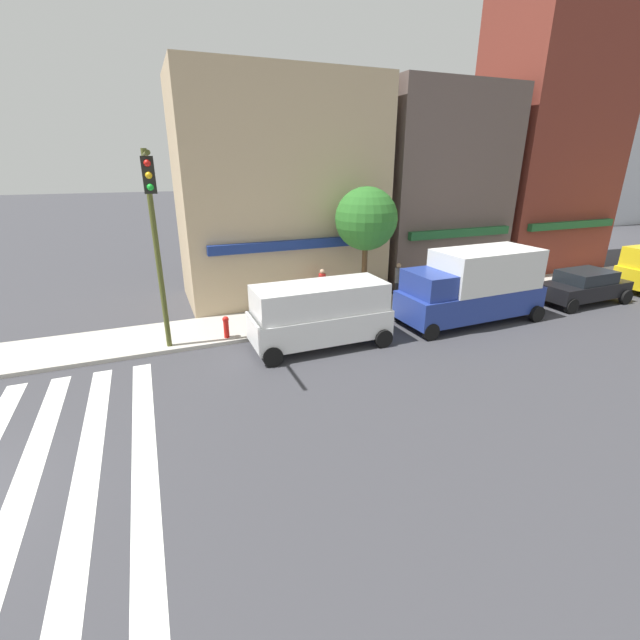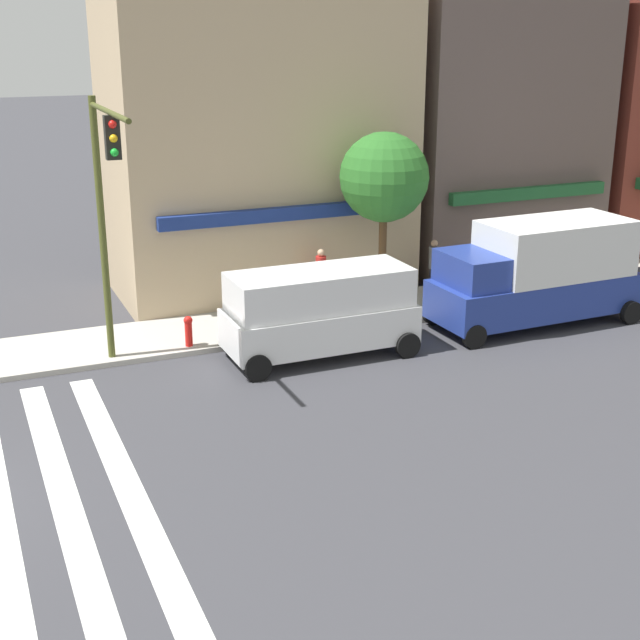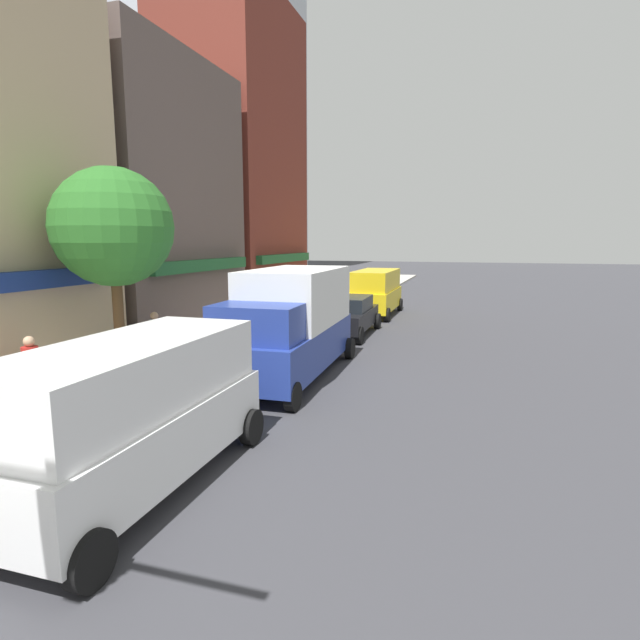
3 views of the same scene
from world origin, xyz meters
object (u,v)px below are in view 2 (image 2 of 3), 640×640
object	(u,v)px
traffic_signal	(106,194)
pedestrian_grey_coat	(434,266)
pedestrian_red_jacket	(321,276)
pedestrian_green_top	(271,298)
box_truck_blue	(538,272)
van_white	(320,310)
street_tree	(384,178)
fire_hydrant	(188,330)

from	to	relation	value
traffic_signal	pedestrian_grey_coat	distance (m)	11.42
pedestrian_red_jacket	pedestrian_green_top	size ratio (longest dim) A/B	1.00
box_truck_blue	pedestrian_green_top	world-z (taller)	box_truck_blue
box_truck_blue	pedestrian_green_top	xyz separation A→B (m)	(-7.47, 2.11, -0.51)
van_white	box_truck_blue	bearing A→B (deg)	-0.32
box_truck_blue	pedestrian_red_jacket	bearing A→B (deg)	143.36
van_white	street_tree	world-z (taller)	street_tree
pedestrian_grey_coat	box_truck_blue	bearing A→B (deg)	-87.77
pedestrian_red_jacket	pedestrian_grey_coat	size ratio (longest dim) A/B	1.00
traffic_signal	pedestrian_grey_coat	world-z (taller)	traffic_signal
box_truck_blue	pedestrian_red_jacket	world-z (taller)	box_truck_blue
box_truck_blue	pedestrian_grey_coat	distance (m)	3.75
van_white	box_truck_blue	world-z (taller)	box_truck_blue
pedestrian_red_jacket	street_tree	xyz separation A→B (m)	(1.63, -0.89, 3.04)
traffic_signal	pedestrian_red_jacket	size ratio (longest dim) A/B	3.83
traffic_signal	pedestrian_green_top	xyz separation A→B (m)	(4.57, 1.35, -3.50)
van_white	box_truck_blue	xyz separation A→B (m)	(6.87, 0.00, 0.30)
street_tree	pedestrian_red_jacket	bearing A→B (deg)	151.56
street_tree	pedestrian_grey_coat	bearing A→B (deg)	15.59
traffic_signal	street_tree	bearing A→B (deg)	13.63
pedestrian_green_top	fire_hydrant	xyz separation A→B (m)	(-2.51, -0.41, -0.46)
box_truck_blue	pedestrian_red_jacket	size ratio (longest dim) A/B	3.54
pedestrian_red_jacket	pedestrian_grey_coat	world-z (taller)	same
van_white	pedestrian_grey_coat	distance (m)	6.36
pedestrian_red_jacket	box_truck_blue	bearing A→B (deg)	170.45
traffic_signal	van_white	distance (m)	6.18
pedestrian_red_jacket	street_tree	size ratio (longest dim) A/B	0.33
pedestrian_green_top	fire_hydrant	size ratio (longest dim) A/B	2.10
pedestrian_green_top	street_tree	size ratio (longest dim) A/B	0.33
traffic_signal	pedestrian_green_top	bearing A→B (deg)	16.43
pedestrian_grey_coat	fire_hydrant	xyz separation A→B (m)	(-8.48, -1.70, -0.46)
pedestrian_green_top	pedestrian_grey_coat	distance (m)	6.11
pedestrian_red_jacket	pedestrian_grey_coat	xyz separation A→B (m)	(3.78, -0.29, 0.00)
traffic_signal	pedestrian_grey_coat	bearing A→B (deg)	14.03
box_truck_blue	fire_hydrant	world-z (taller)	box_truck_blue
box_truck_blue	fire_hydrant	bearing A→B (deg)	168.64
pedestrian_green_top	van_white	bearing A→B (deg)	-82.02
box_truck_blue	street_tree	bearing A→B (deg)	140.73
van_white	pedestrian_red_jacket	size ratio (longest dim) A/B	2.83
box_truck_blue	pedestrian_green_top	bearing A→B (deg)	162.54
pedestrian_green_top	street_tree	distance (m)	4.94
pedestrian_green_top	street_tree	bearing A→B (deg)	2.16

